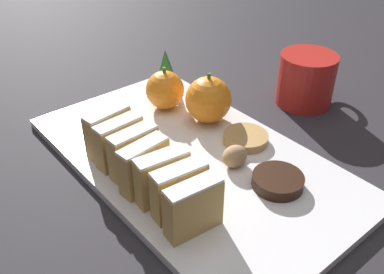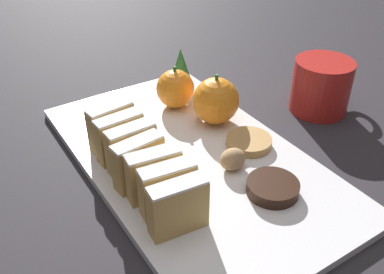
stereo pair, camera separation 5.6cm
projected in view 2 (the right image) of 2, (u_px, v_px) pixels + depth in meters
name	position (u px, v px, depth m)	size (l,w,h in m)	color
ground_plane	(192.00, 163.00, 0.58)	(6.00, 6.00, 0.00)	#28262B
serving_platter	(192.00, 159.00, 0.58)	(0.26, 0.45, 0.01)	white
stollen_slice_front	(178.00, 207.00, 0.45)	(0.07, 0.03, 0.06)	tan
stollen_slice_second	(168.00, 189.00, 0.47)	(0.07, 0.03, 0.06)	tan
stollen_slice_third	(154.00, 175.00, 0.49)	(0.07, 0.03, 0.06)	tan
stollen_slice_fourth	(139.00, 162.00, 0.51)	(0.07, 0.03, 0.06)	tan
stollen_slice_fifth	(132.00, 148.00, 0.53)	(0.06, 0.02, 0.06)	tan
stollen_slice_sixth	(120.00, 137.00, 0.55)	(0.06, 0.03, 0.06)	tan
stollen_slice_back	(112.00, 126.00, 0.58)	(0.07, 0.03, 0.06)	tan
orange_near	(216.00, 101.00, 0.63)	(0.07, 0.07, 0.08)	orange
orange_far	(175.00, 89.00, 0.67)	(0.06, 0.06, 0.07)	orange
walnut	(233.00, 159.00, 0.54)	(0.03, 0.03, 0.03)	tan
chocolate_cookie	(273.00, 187.00, 0.51)	(0.06, 0.06, 0.01)	black
gingerbread_cookie	(249.00, 142.00, 0.59)	(0.06, 0.06, 0.01)	tan
evergreen_sprig	(181.00, 66.00, 0.73)	(0.04, 0.04, 0.06)	#2D7538
coffee_mug	(322.00, 86.00, 0.68)	(0.12, 0.09, 0.08)	red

